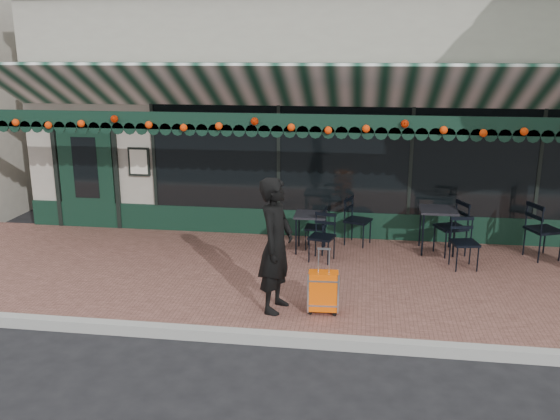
# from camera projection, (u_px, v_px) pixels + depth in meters

# --- Properties ---
(ground) EXTENTS (80.00, 80.00, 0.00)m
(ground) POSITION_uv_depth(u_px,v_px,m) (312.00, 343.00, 7.43)
(ground) COLOR black
(ground) RESTS_ON ground
(sidewalk) EXTENTS (18.00, 4.00, 0.15)m
(sidewalk) POSITION_uv_depth(u_px,v_px,m) (323.00, 279.00, 9.32)
(sidewalk) COLOR brown
(sidewalk) RESTS_ON ground
(curb) EXTENTS (18.00, 0.16, 0.15)m
(curb) POSITION_uv_depth(u_px,v_px,m) (311.00, 341.00, 7.34)
(curb) COLOR #9E9E99
(curb) RESTS_ON ground
(restaurant_building) EXTENTS (12.00, 9.60, 4.50)m
(restaurant_building) POSITION_uv_depth(u_px,v_px,m) (343.00, 105.00, 14.33)
(restaurant_building) COLOR gray
(restaurant_building) RESTS_ON ground
(woman) EXTENTS (0.56, 0.74, 1.83)m
(woman) POSITION_uv_depth(u_px,v_px,m) (276.00, 245.00, 7.83)
(woman) COLOR black
(woman) RESTS_ON sidewalk
(suitcase) EXTENTS (0.41, 0.24, 0.90)m
(suitcase) POSITION_uv_depth(u_px,v_px,m) (323.00, 292.00, 7.87)
(suitcase) COLOR #FC5A07
(suitcase) RESTS_ON sidewalk
(cafe_table_a) EXTENTS (0.63, 0.63, 0.77)m
(cafe_table_a) POSITION_uv_depth(u_px,v_px,m) (438.00, 213.00, 10.21)
(cafe_table_a) COLOR black
(cafe_table_a) RESTS_ON sidewalk
(cafe_table_b) EXTENTS (0.55, 0.55, 0.67)m
(cafe_table_b) POSITION_uv_depth(u_px,v_px,m) (311.00, 218.00, 10.26)
(cafe_table_b) COLOR black
(cafe_table_b) RESTS_ON sidewalk
(chair_a_left) EXTENTS (0.61, 0.61, 0.94)m
(chair_a_left) POSITION_uv_depth(u_px,v_px,m) (451.00, 228.00, 10.14)
(chair_a_left) COLOR black
(chair_a_left) RESTS_ON sidewalk
(chair_a_right) EXTENTS (0.64, 0.64, 0.98)m
(chair_a_right) POSITION_uv_depth(u_px,v_px,m) (544.00, 230.00, 9.92)
(chair_a_right) COLOR black
(chair_a_right) RESTS_ON sidewalk
(chair_a_front) EXTENTS (0.49, 0.49, 0.83)m
(chair_a_front) POSITION_uv_depth(u_px,v_px,m) (465.00, 244.00, 9.48)
(chair_a_front) COLOR black
(chair_a_front) RESTS_ON sidewalk
(chair_b_left) EXTENTS (0.39, 0.39, 0.75)m
(chair_b_left) POSITION_uv_depth(u_px,v_px,m) (316.00, 228.00, 10.46)
(chair_b_left) COLOR black
(chair_b_left) RESTS_ON sidewalk
(chair_b_right) EXTENTS (0.56, 0.56, 0.87)m
(chair_b_right) POSITION_uv_depth(u_px,v_px,m) (358.00, 221.00, 10.67)
(chair_b_right) COLOR black
(chair_b_right) RESTS_ON sidewalk
(chair_b_front) EXTENTS (0.49, 0.49, 0.81)m
(chair_b_front) POSITION_uv_depth(u_px,v_px,m) (322.00, 238.00, 9.82)
(chair_b_front) COLOR black
(chair_b_front) RESTS_ON sidewalk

